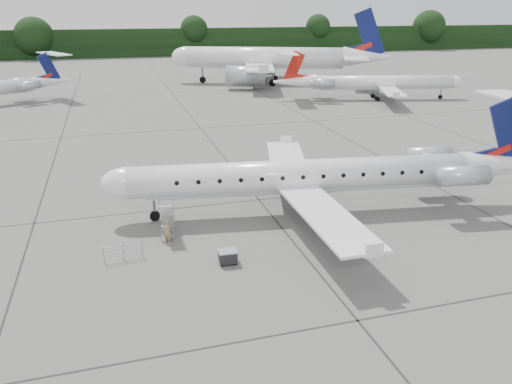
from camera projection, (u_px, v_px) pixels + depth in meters
name	position (u px, v px, depth m)	size (l,w,h in m)	color
ground	(338.00, 225.00, 33.87)	(320.00, 320.00, 0.00)	#61615E
treeline	(154.00, 43.00, 149.53)	(260.00, 4.00, 8.00)	black
main_regional_jet	(302.00, 160.00, 34.61)	(30.69, 22.09, 7.87)	white
airstair	(167.00, 217.00, 32.10)	(0.85, 2.46, 2.47)	white
passenger	(167.00, 232.00, 30.97)	(0.59, 0.38, 1.61)	#8E764D
safety_railing	(123.00, 252.00, 29.03)	(2.20, 0.08, 1.00)	#94969C
baggage_cart	(228.00, 256.00, 28.68)	(1.02, 0.83, 0.89)	black
bg_narrowbody	(264.00, 47.00, 94.20)	(38.22, 27.52, 13.72)	white
bg_regional_right	(383.00, 76.00, 78.98)	(28.65, 20.63, 7.52)	white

